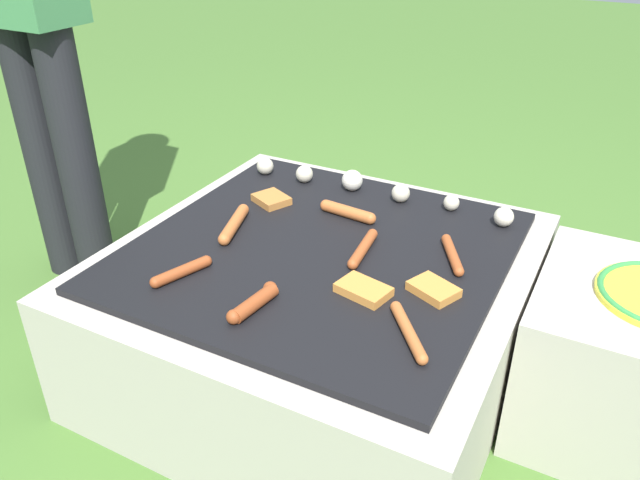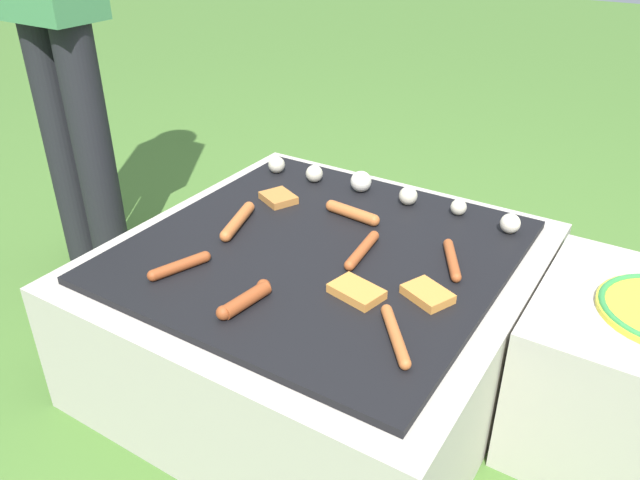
{
  "view_description": "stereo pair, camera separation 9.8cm",
  "coord_description": "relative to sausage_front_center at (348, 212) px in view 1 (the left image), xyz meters",
  "views": [
    {
      "loc": [
        0.61,
        -1.15,
        1.12
      ],
      "look_at": [
        0.0,
        0.0,
        0.39
      ],
      "focal_mm": 35.0,
      "sensor_mm": 36.0,
      "label": 1
    },
    {
      "loc": [
        0.69,
        -1.1,
        1.12
      ],
      "look_at": [
        0.0,
        0.0,
        0.39
      ],
      "focal_mm": 35.0,
      "sensor_mm": 36.0,
      "label": 2
    }
  ],
  "objects": [
    {
      "name": "ground_plane",
      "position": [
        0.01,
        -0.17,
        -0.38
      ],
      "size": [
        14.0,
        14.0,
        0.0
      ],
      "primitive_type": "plane",
      "color": "#47702D"
    },
    {
      "name": "grill",
      "position": [
        0.01,
        -0.17,
        -0.2
      ],
      "size": [
        0.96,
        0.96,
        0.37
      ],
      "color": "#B2AA9E",
      "rests_on": "ground_plane"
    },
    {
      "name": "side_ledge",
      "position": [
        0.75,
        -0.02,
        -0.2
      ],
      "size": [
        0.49,
        0.47,
        0.37
      ],
      "color": "#B2AA9E",
      "rests_on": "ground_plane"
    },
    {
      "name": "sausage_front_left",
      "position": [
        0.11,
        -0.15,
        -0.0
      ],
      "size": [
        0.04,
        0.18,
        0.03
      ],
      "color": "#A34C23",
      "rests_on": "grill"
    },
    {
      "name": "sausage_front_right",
      "position": [
        0.31,
        -0.08,
        -0.0
      ],
      "size": [
        0.09,
        0.15,
        0.02
      ],
      "color": "#A34C23",
      "rests_on": "grill"
    },
    {
      "name": "sausage_back_center",
      "position": [
        -0.22,
        -0.19,
        -0.0
      ],
      "size": [
        0.08,
        0.18,
        0.03
      ],
      "color": "#B7602D",
      "rests_on": "grill"
    },
    {
      "name": "sausage_back_left",
      "position": [
        0.01,
        -0.46,
        -0.0
      ],
      "size": [
        0.05,
        0.15,
        0.03
      ],
      "color": "#93421E",
      "rests_on": "grill"
    },
    {
      "name": "sausage_mid_left",
      "position": [
        -0.2,
        -0.43,
        -0.0
      ],
      "size": [
        0.07,
        0.15,
        0.03
      ],
      "color": "#93421E",
      "rests_on": "grill"
    },
    {
      "name": "sausage_back_right",
      "position": [
        0.32,
        -0.4,
        -0.0
      ],
      "size": [
        0.13,
        0.15,
        0.02
      ],
      "color": "#B7602D",
      "rests_on": "grill"
    },
    {
      "name": "sausage_front_center",
      "position": [
        0.0,
        0.0,
        0.0
      ],
      "size": [
        0.17,
        0.05,
        0.03
      ],
      "color": "#B7602D",
      "rests_on": "grill"
    },
    {
      "name": "bread_slice_left",
      "position": [
        0.32,
        -0.23,
        -0.01
      ],
      "size": [
        0.12,
        0.1,
        0.02
      ],
      "color": "#D18438",
      "rests_on": "grill"
    },
    {
      "name": "bread_slice_right",
      "position": [
        -0.22,
        -0.02,
        -0.01
      ],
      "size": [
        0.12,
        0.11,
        0.02
      ],
      "color": "#B27033",
      "rests_on": "grill"
    },
    {
      "name": "bread_slice_center",
      "position": [
        0.18,
        -0.3,
        -0.01
      ],
      "size": [
        0.12,
        0.09,
        0.02
      ],
      "color": "#D18438",
      "rests_on": "grill"
    },
    {
      "name": "mushroom_row",
      "position": [
        -0.01,
        0.15,
        0.01
      ],
      "size": [
        0.76,
        0.07,
        0.06
      ],
      "color": "beige",
      "rests_on": "grill"
    }
  ]
}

